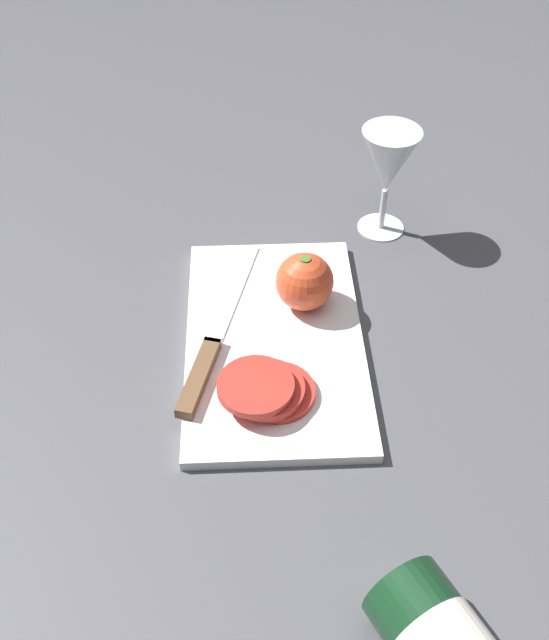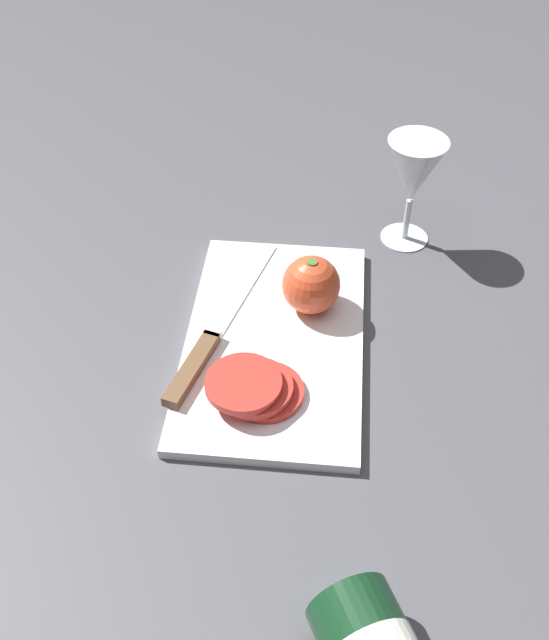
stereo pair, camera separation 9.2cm
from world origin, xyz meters
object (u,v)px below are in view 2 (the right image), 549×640
at_px(knife, 203,352).
at_px(tomato_slice_stack_near, 255,388).
at_px(wine_glass, 414,175).
at_px(whole_tomato, 311,285).

bearing_deg(knife, tomato_slice_stack_near, -113.16).
relative_size(wine_glass, tomato_slice_stack_near, 1.43).
bearing_deg(whole_tomato, wine_glass, -36.33).
height_order(whole_tomato, tomato_slice_stack_near, whole_tomato).
relative_size(whole_tomato, tomato_slice_stack_near, 0.67).
xyz_separation_m(wine_glass, tomato_slice_stack_near, (-0.33, 0.18, -0.08)).
xyz_separation_m(knife, tomato_slice_stack_near, (-0.06, -0.07, 0.01)).
bearing_deg(wine_glass, whole_tomato, 143.67).
bearing_deg(tomato_slice_stack_near, whole_tomato, -19.06).
distance_m(whole_tomato, knife, 0.16).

